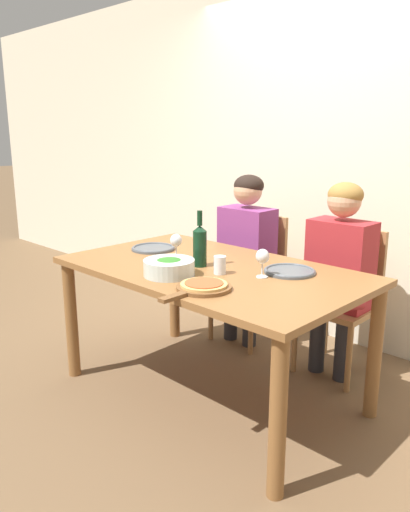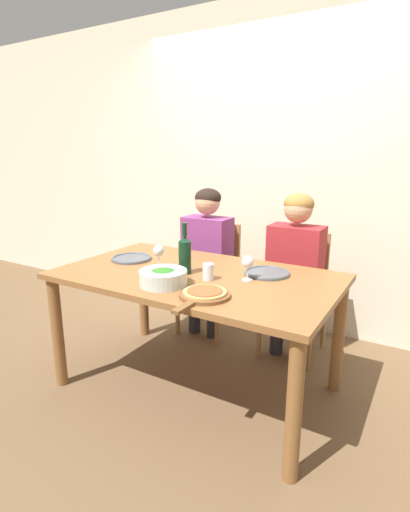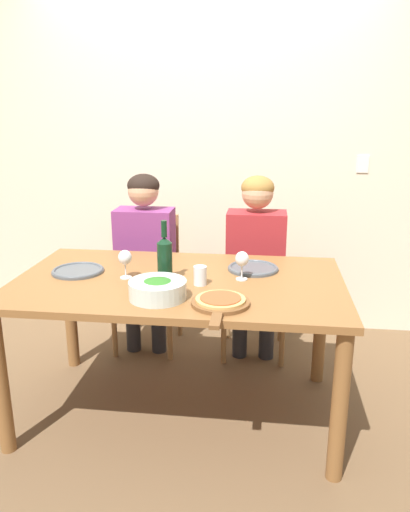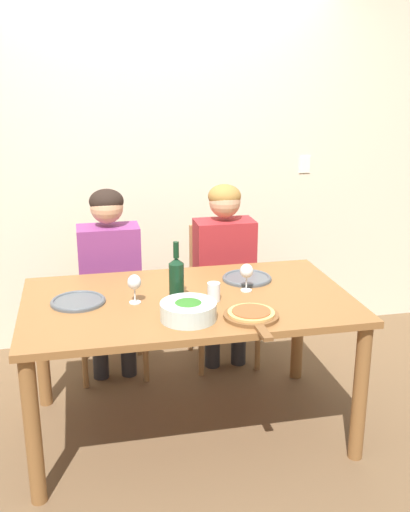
{
  "view_description": "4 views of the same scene",
  "coord_description": "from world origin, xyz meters",
  "px_view_note": "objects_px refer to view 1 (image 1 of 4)",
  "views": [
    {
      "loc": [
        1.84,
        -1.95,
        1.52
      ],
      "look_at": [
        -0.02,
        -0.03,
        0.84
      ],
      "focal_mm": 35.0,
      "sensor_mm": 36.0,
      "label": 1
    },
    {
      "loc": [
        1.24,
        -1.98,
        1.51
      ],
      "look_at": [
        0.03,
        0.05,
        0.88
      ],
      "focal_mm": 28.0,
      "sensor_mm": 36.0,
      "label": 2
    },
    {
      "loc": [
        0.44,
        -2.4,
        1.62
      ],
      "look_at": [
        0.13,
        0.07,
        0.89
      ],
      "focal_mm": 35.0,
      "sensor_mm": 36.0,
      "label": 3
    },
    {
      "loc": [
        -0.52,
        -2.85,
        1.91
      ],
      "look_at": [
        0.13,
        0.16,
        0.95
      ],
      "focal_mm": 42.0,
      "sensor_mm": 36.0,
      "label": 4
    }
  ],
  "objects_px": {
    "dinner_plate_right": "(290,271)",
    "pizza_on_board": "(202,287)",
    "wine_bottle": "(200,245)",
    "broccoli_bowl": "(169,267)",
    "person_man": "(339,262)",
    "chair_left": "(254,273)",
    "wine_glass_left": "(176,242)",
    "chair_right": "(345,296)",
    "dinner_plate_left": "(153,248)",
    "person_woman": "(245,244)",
    "wine_glass_right": "(262,258)",
    "water_tumbler": "(220,265)"
  },
  "relations": [
    {
      "from": "dinner_plate_left",
      "to": "person_woman",
      "type": "bearing_deg",
      "value": 73.75
    },
    {
      "from": "dinner_plate_right",
      "to": "person_woman",
      "type": "bearing_deg",
      "value": 144.71
    },
    {
      "from": "wine_glass_left",
      "to": "pizza_on_board",
      "type": "bearing_deg",
      "value": -30.94
    },
    {
      "from": "pizza_on_board",
      "to": "wine_glass_right",
      "type": "xyz_separation_m",
      "value": [
        0.08,
        0.36,
        0.09
      ]
    },
    {
      "from": "pizza_on_board",
      "to": "wine_glass_right",
      "type": "distance_m",
      "value": 0.38
    },
    {
      "from": "chair_right",
      "to": "water_tumbler",
      "type": "distance_m",
      "value": 1.0
    },
    {
      "from": "broccoli_bowl",
      "to": "wine_glass_left",
      "type": "height_order",
      "value": "wine_glass_left"
    },
    {
      "from": "dinner_plate_right",
      "to": "wine_glass_right",
      "type": "height_order",
      "value": "wine_glass_right"
    },
    {
      "from": "wine_bottle",
      "to": "dinner_plate_right",
      "type": "xyz_separation_m",
      "value": [
        0.44,
        0.24,
        -0.11
      ]
    },
    {
      "from": "dinner_plate_right",
      "to": "pizza_on_board",
      "type": "bearing_deg",
      "value": -103.59
    },
    {
      "from": "dinner_plate_right",
      "to": "wine_glass_right",
      "type": "xyz_separation_m",
      "value": [
        -0.05,
        -0.17,
        0.1
      ]
    },
    {
      "from": "dinner_plate_right",
      "to": "pizza_on_board",
      "type": "xyz_separation_m",
      "value": [
        -0.13,
        -0.54,
        0.01
      ]
    },
    {
      "from": "broccoli_bowl",
      "to": "chair_left",
      "type": "bearing_deg",
      "value": 105.59
    },
    {
      "from": "wine_glass_right",
      "to": "dinner_plate_left",
      "type": "bearing_deg",
      "value": 179.25
    },
    {
      "from": "person_woman",
      "to": "dinner_plate_left",
      "type": "xyz_separation_m",
      "value": [
        -0.2,
        -0.68,
        0.05
      ]
    },
    {
      "from": "chair_right",
      "to": "dinner_plate_right",
      "type": "xyz_separation_m",
      "value": [
        -0.0,
        -0.63,
        0.29
      ]
    },
    {
      "from": "wine_bottle",
      "to": "broccoli_bowl",
      "type": "xyz_separation_m",
      "value": [
        0.01,
        -0.24,
        -0.08
      ]
    },
    {
      "from": "wine_bottle",
      "to": "broccoli_bowl",
      "type": "relative_size",
      "value": 1.17
    },
    {
      "from": "wine_bottle",
      "to": "dinner_plate_left",
      "type": "relative_size",
      "value": 1.14
    },
    {
      "from": "person_woman",
      "to": "wine_glass_left",
      "type": "xyz_separation_m",
      "value": [
        0.08,
        -0.74,
        0.15
      ]
    },
    {
      "from": "water_tumbler",
      "to": "dinner_plate_left",
      "type": "bearing_deg",
      "value": 170.48
    },
    {
      "from": "person_woman",
      "to": "chair_left",
      "type": "bearing_deg",
      "value": 90.0
    },
    {
      "from": "chair_right",
      "to": "wine_bottle",
      "type": "distance_m",
      "value": 1.06
    },
    {
      "from": "person_man",
      "to": "dinner_plate_left",
      "type": "xyz_separation_m",
      "value": [
        -0.94,
        -0.68,
        0.05
      ]
    },
    {
      "from": "person_woman",
      "to": "dinner_plate_right",
      "type": "bearing_deg",
      "value": -35.29
    },
    {
      "from": "wine_glass_left",
      "to": "dinner_plate_right",
      "type": "bearing_deg",
      "value": 18.74
    },
    {
      "from": "broccoli_bowl",
      "to": "dinner_plate_left",
      "type": "height_order",
      "value": "broccoli_bowl"
    },
    {
      "from": "broccoli_bowl",
      "to": "water_tumbler",
      "type": "xyz_separation_m",
      "value": [
        0.17,
        0.21,
        0.0
      ]
    },
    {
      "from": "broccoli_bowl",
      "to": "dinner_plate_right",
      "type": "height_order",
      "value": "broccoli_bowl"
    },
    {
      "from": "pizza_on_board",
      "to": "water_tumbler",
      "type": "bearing_deg",
      "value": 115.77
    },
    {
      "from": "chair_right",
      "to": "pizza_on_board",
      "type": "relative_size",
      "value": 2.25
    },
    {
      "from": "person_woman",
      "to": "wine_glass_left",
      "type": "relative_size",
      "value": 8.08
    },
    {
      "from": "dinner_plate_right",
      "to": "chair_left",
      "type": "bearing_deg",
      "value": 139.35
    },
    {
      "from": "water_tumbler",
      "to": "dinner_plate_right",
      "type": "bearing_deg",
      "value": 47.05
    },
    {
      "from": "person_man",
      "to": "broccoli_bowl",
      "type": "xyz_separation_m",
      "value": [
        -0.43,
        -1.0,
        0.09
      ]
    },
    {
      "from": "person_man",
      "to": "chair_left",
      "type": "bearing_deg",
      "value": 171.44
    },
    {
      "from": "chair_left",
      "to": "wine_glass_right",
      "type": "xyz_separation_m",
      "value": [
        0.68,
        -0.81,
        0.39
      ]
    },
    {
      "from": "person_woman",
      "to": "broccoli_bowl",
      "type": "distance_m",
      "value": 1.05
    },
    {
      "from": "dinner_plate_right",
      "to": "pizza_on_board",
      "type": "height_order",
      "value": "pizza_on_board"
    },
    {
      "from": "chair_left",
      "to": "pizza_on_board",
      "type": "height_order",
      "value": "chair_left"
    },
    {
      "from": "chair_right",
      "to": "dinner_plate_left",
      "type": "distance_m",
      "value": 1.26
    },
    {
      "from": "dinner_plate_right",
      "to": "wine_glass_left",
      "type": "distance_m",
      "value": 0.7
    },
    {
      "from": "chair_right",
      "to": "person_man",
      "type": "xyz_separation_m",
      "value": [
        -0.0,
        -0.11,
        0.24
      ]
    },
    {
      "from": "chair_left",
      "to": "chair_right",
      "type": "distance_m",
      "value": 0.74
    },
    {
      "from": "dinner_plate_right",
      "to": "wine_bottle",
      "type": "bearing_deg",
      "value": -151.71
    },
    {
      "from": "chair_right",
      "to": "dinner_plate_right",
      "type": "bearing_deg",
      "value": -90.15
    },
    {
      "from": "wine_glass_left",
      "to": "wine_glass_right",
      "type": "relative_size",
      "value": 1.0
    },
    {
      "from": "person_man",
      "to": "pizza_on_board",
      "type": "height_order",
      "value": "person_man"
    },
    {
      "from": "wine_glass_right",
      "to": "wine_glass_left",
      "type": "bearing_deg",
      "value": -175.26
    },
    {
      "from": "person_woman",
      "to": "person_man",
      "type": "height_order",
      "value": "same"
    }
  ]
}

